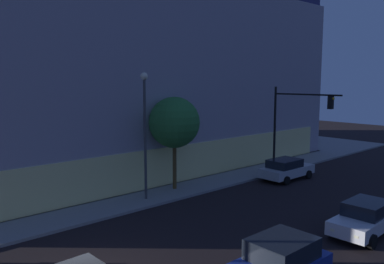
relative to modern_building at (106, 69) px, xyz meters
name	(u,v)px	position (x,y,z in m)	size (l,w,h in m)	color
modern_building	(106,69)	(0.00, 0.00, 0.00)	(34.84, 25.30, 16.80)	#4C4C51
traffic_light_far_corner	(294,117)	(6.18, -16.65, -3.72)	(0.32, 5.47, 6.66)	black
street_lamp_sidewalk	(145,120)	(-5.51, -14.16, -3.39)	(0.44, 0.44, 7.58)	#434343
sidewalk_tree	(174,123)	(-2.78, -13.56, -3.79)	(3.34, 3.34, 6.08)	brown
car_blue	(278,264)	(-7.90, -25.48, -7.42)	(4.07, 2.24, 1.78)	navy
car_white	(365,218)	(-0.86, -25.33, -7.51)	(4.05, 2.12, 1.59)	silver
car_silver	(286,169)	(5.23, -16.80, -7.53)	(4.50, 2.15, 1.55)	#B7BABF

